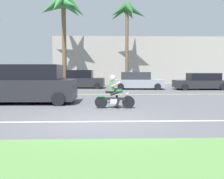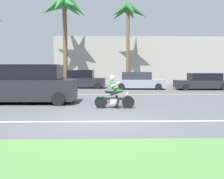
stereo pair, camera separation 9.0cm
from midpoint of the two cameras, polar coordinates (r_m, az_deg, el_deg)
name	(u,v)px [view 1 (the left image)]	position (r m, az deg, el deg)	size (l,w,h in m)	color
ground	(100,107)	(10.64, -3.23, -4.36)	(56.00, 30.00, 0.04)	#545459
grass_median	(90,178)	(3.80, -6.12, -21.13)	(56.00, 3.80, 0.06)	#548442
lane_line_near	(98,121)	(7.58, -3.83, -7.98)	(50.40, 0.12, 0.01)	silver
lane_line_far	(102,94)	(15.77, -2.76, -1.24)	(50.40, 0.12, 0.01)	yellow
motorcyclist	(114,94)	(10.04, 0.34, -1.21)	(1.76, 0.58, 1.47)	black
suv_nearby	(29,85)	(12.37, -20.23, 1.17)	(4.80, 2.15, 1.96)	#232328
parked_car_0	(15,82)	(21.20, -23.31, 1.76)	(4.16, 2.07, 1.43)	navy
parked_car_1	(82,80)	(21.40, -7.66, 2.43)	(4.09, 2.09, 1.69)	#232328
parked_car_2	(138,81)	(20.18, 6.27, 2.09)	(4.44, 2.03, 1.51)	#8C939E
parked_car_3	(201,82)	(21.14, 21.28, 1.82)	(4.46, 1.91, 1.42)	#232328
palm_tree_1	(127,16)	(24.52, 3.63, 17.85)	(4.08, 4.10, 8.53)	brown
palm_tree_2	(63,10)	(24.82, -12.17, 18.87)	(4.92, 5.00, 9.28)	brown
building_far	(138,61)	(28.82, 6.53, 7.06)	(20.36, 4.00, 5.57)	#A8A399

